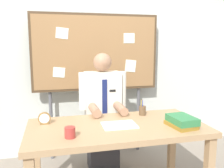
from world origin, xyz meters
The scene contains 9 objects.
back_wall centered at (0.00, 1.23, 1.35)m, with size 6.40×0.08×2.70m, color silver.
desk centered at (0.00, 0.00, 0.66)m, with size 1.60×0.80×0.75m.
person centered at (0.00, 0.63, 0.64)m, with size 0.55×0.56×1.38m.
bulletin_board centered at (0.00, 1.02, 1.36)m, with size 1.62×0.09×1.86m.
book_stack centered at (0.55, -0.18, 0.80)m, with size 0.22×0.29×0.09m.
open_notebook centered at (0.02, -0.02, 0.76)m, with size 0.31×0.22×0.01m, color white.
desk_clock centered at (-0.64, 0.19, 0.80)m, with size 0.11×0.04×0.11m.
coffee_mug centered at (-0.44, -0.20, 0.79)m, with size 0.09×0.09×0.09m, color #B23833.
pen_holder centered at (0.34, 0.25, 0.80)m, with size 0.07×0.07×0.16m.
Camera 1 is at (-0.56, -2.05, 1.47)m, focal length 38.90 mm.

